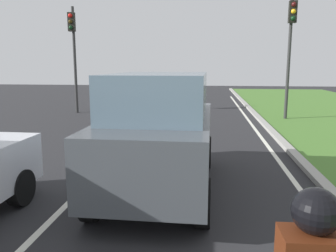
# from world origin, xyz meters

# --- Properties ---
(ground_plane) EXTENTS (60.00, 60.00, 0.00)m
(ground_plane) POSITION_xyz_m (0.00, 14.00, 0.00)
(ground_plane) COLOR #262628
(lane_line_center) EXTENTS (0.12, 32.00, 0.01)m
(lane_line_center) POSITION_xyz_m (-0.70, 14.00, 0.00)
(lane_line_center) COLOR silver
(lane_line_center) RESTS_ON ground
(lane_line_right_edge) EXTENTS (0.12, 32.00, 0.01)m
(lane_line_right_edge) POSITION_xyz_m (3.60, 14.00, 0.00)
(lane_line_right_edge) COLOR silver
(lane_line_right_edge) RESTS_ON ground
(curb_right) EXTENTS (0.24, 48.00, 0.12)m
(curb_right) POSITION_xyz_m (4.10, 14.00, 0.06)
(curb_right) COLOR #9E9B93
(curb_right) RESTS_ON ground
(car_suv_ahead) EXTENTS (2.02, 4.52, 2.28)m
(car_suv_ahead) POSITION_xyz_m (0.84, 9.23, 1.17)
(car_suv_ahead) COLOR #474C51
(car_suv_ahead) RESTS_ON ground
(traffic_light_near_right) EXTENTS (0.32, 0.50, 5.38)m
(traffic_light_near_right) POSITION_xyz_m (5.26, 18.42, 3.60)
(traffic_light_near_right) COLOR #2D2D2D
(traffic_light_near_right) RESTS_ON ground
(traffic_light_overhead_left) EXTENTS (0.32, 0.50, 5.27)m
(traffic_light_overhead_left) POSITION_xyz_m (-4.93, 19.61, 3.52)
(traffic_light_overhead_left) COLOR #2D2D2D
(traffic_light_overhead_left) RESTS_ON ground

